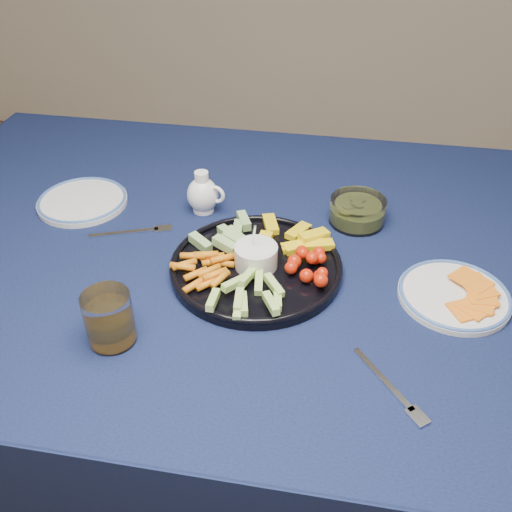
% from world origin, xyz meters
% --- Properties ---
extents(dining_table, '(1.67, 1.07, 0.75)m').
position_xyz_m(dining_table, '(0.00, 0.00, 0.66)').
color(dining_table, '#4A3118').
rests_on(dining_table, ground).
extents(crudite_platter, '(0.33, 0.33, 0.11)m').
position_xyz_m(crudite_platter, '(0.01, -0.09, 0.77)').
color(crudite_platter, black).
rests_on(crudite_platter, dining_table).
extents(creamer_pitcher, '(0.09, 0.07, 0.10)m').
position_xyz_m(creamer_pitcher, '(-0.14, 0.10, 0.79)').
color(creamer_pitcher, white).
rests_on(creamer_pitcher, dining_table).
extents(pickle_bowl, '(0.12, 0.12, 0.06)m').
position_xyz_m(pickle_bowl, '(0.19, 0.12, 0.77)').
color(pickle_bowl, silver).
rests_on(pickle_bowl, dining_table).
extents(cheese_plate, '(0.20, 0.20, 0.02)m').
position_xyz_m(cheese_plate, '(0.38, -0.11, 0.76)').
color(cheese_plate, silver).
rests_on(cheese_plate, dining_table).
extents(juice_tumbler, '(0.08, 0.08, 0.09)m').
position_xyz_m(juice_tumbler, '(-0.19, -0.31, 0.79)').
color(juice_tumbler, silver).
rests_on(juice_tumbler, dining_table).
extents(fork_left, '(0.17, 0.08, 0.00)m').
position_xyz_m(fork_left, '(-0.26, -0.00, 0.75)').
color(fork_left, silver).
rests_on(fork_left, dining_table).
extents(fork_right, '(0.12, 0.14, 0.00)m').
position_xyz_m(fork_right, '(0.27, -0.34, 0.75)').
color(fork_right, silver).
rests_on(fork_right, dining_table).
extents(side_plate_extra, '(0.20, 0.20, 0.02)m').
position_xyz_m(side_plate_extra, '(-0.42, 0.08, 0.75)').
color(side_plate_extra, silver).
rests_on(side_plate_extra, dining_table).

